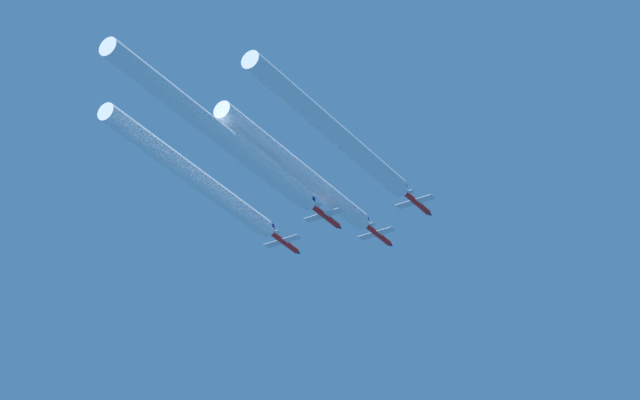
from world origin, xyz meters
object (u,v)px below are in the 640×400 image
jet_lead (378,235)px  jet_left_wingman (285,242)px  jet_slot (326,216)px  jet_right_wingman (417,203)px

jet_lead → jet_left_wingman: 17.58m
jet_lead → jet_slot: size_ratio=1.00×
jet_lead → jet_left_wingman: jet_lead is taller
jet_lead → jet_right_wingman: 17.41m
jet_lead → jet_slot: bearing=-89.5°
jet_slot → jet_left_wingman: bearing=148.6°
jet_left_wingman → jet_slot: (14.49, -8.86, -2.93)m
jet_right_wingman → jet_slot: size_ratio=1.00×
jet_left_wingman → jet_slot: jet_left_wingman is taller
jet_lead → jet_slot: 19.49m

